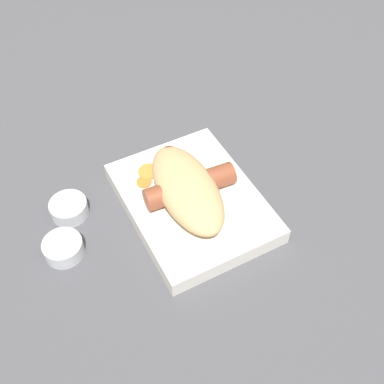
# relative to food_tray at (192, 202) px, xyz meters

# --- Properties ---
(ground_plane) EXTENTS (3.00, 3.00, 0.00)m
(ground_plane) POSITION_rel_food_tray_xyz_m (0.00, 0.00, -0.01)
(ground_plane) COLOR #4C4C51
(food_tray) EXTENTS (0.24, 0.18, 0.03)m
(food_tray) POSITION_rel_food_tray_xyz_m (0.00, 0.00, 0.00)
(food_tray) COLOR silver
(food_tray) RESTS_ON ground_plane
(bread_roll) EXTENTS (0.18, 0.09, 0.04)m
(bread_roll) POSITION_rel_food_tray_xyz_m (0.00, 0.01, 0.04)
(bread_roll) COLOR tan
(bread_roll) RESTS_ON food_tray
(sausage) EXTENTS (0.17, 0.14, 0.03)m
(sausage) POSITION_rel_food_tray_xyz_m (0.01, 0.00, 0.03)
(sausage) COLOR brown
(sausage) RESTS_ON food_tray
(pickled_veggies) EXTENTS (0.05, 0.06, 0.00)m
(pickled_veggies) POSITION_rel_food_tray_xyz_m (0.07, 0.03, 0.02)
(pickled_veggies) COLOR orange
(pickled_veggies) RESTS_ON food_tray
(condiment_cup_near) EXTENTS (0.05, 0.05, 0.02)m
(condiment_cup_near) POSITION_rel_food_tray_xyz_m (0.08, 0.16, -0.00)
(condiment_cup_near) COLOR silver
(condiment_cup_near) RESTS_ON ground_plane
(condiment_cup_far) EXTENTS (0.05, 0.05, 0.02)m
(condiment_cup_far) POSITION_rel_food_tray_xyz_m (0.01, 0.19, -0.00)
(condiment_cup_far) COLOR silver
(condiment_cup_far) RESTS_ON ground_plane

